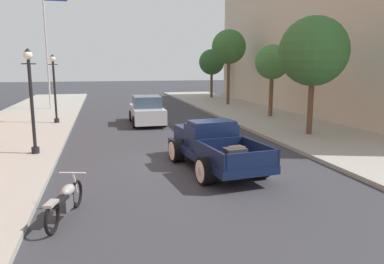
# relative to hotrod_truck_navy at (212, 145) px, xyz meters

# --- Properties ---
(ground_plane) EXTENTS (140.00, 140.00, 0.00)m
(ground_plane) POSITION_rel_hotrod_truck_navy_xyz_m (-0.65, 0.63, -0.75)
(ground_plane) COLOR #333338
(sidewalk_right) EXTENTS (5.50, 64.00, 0.15)m
(sidewalk_right) POSITION_rel_hotrod_truck_navy_xyz_m (6.60, 0.63, -0.68)
(sidewalk_right) COLOR #9E998E
(sidewalk_right) RESTS_ON ground
(building_right_storefront) EXTENTS (12.00, 28.00, 10.42)m
(building_right_storefront) POSITION_rel_hotrod_truck_navy_xyz_m (15.35, 12.29, 4.46)
(building_right_storefront) COLOR beige
(building_right_storefront) RESTS_ON ground
(hotrod_truck_navy) EXTENTS (2.55, 5.07, 1.58)m
(hotrod_truck_navy) POSITION_rel_hotrod_truck_navy_xyz_m (0.00, 0.00, 0.00)
(hotrod_truck_navy) COLOR #0F1938
(hotrod_truck_navy) RESTS_ON ground
(motorcycle_parked) EXTENTS (0.79, 2.06, 0.93)m
(motorcycle_parked) POSITION_rel_hotrod_truck_navy_xyz_m (-4.40, -3.29, -0.31)
(motorcycle_parked) COLOR black
(motorcycle_parked) RESTS_ON ground
(car_background_silver) EXTENTS (1.91, 4.32, 1.65)m
(car_background_silver) POSITION_rel_hotrod_truck_navy_xyz_m (-0.99, 9.76, 0.01)
(car_background_silver) COLOR #B7B7BC
(car_background_silver) RESTS_ON ground
(street_lamp_near) EXTENTS (0.50, 0.32, 3.85)m
(street_lamp_near) POSITION_rel_hotrod_truck_navy_xyz_m (-6.00, 2.89, 1.63)
(street_lamp_near) COLOR black
(street_lamp_near) RESTS_ON sidewalk_left
(street_lamp_far) EXTENTS (0.50, 0.32, 3.85)m
(street_lamp_far) POSITION_rel_hotrod_truck_navy_xyz_m (-6.08, 10.55, 1.63)
(street_lamp_far) COLOR black
(street_lamp_far) RESTS_ON sidewalk_left
(flagpole) EXTENTS (1.74, 0.16, 9.16)m
(flagpole) POSITION_rel_hotrod_truck_navy_xyz_m (-7.09, 18.00, 5.02)
(flagpole) COLOR #B2B2B7
(flagpole) RESTS_ON sidewalk_left
(street_tree_nearest) EXTENTS (3.19, 3.19, 5.47)m
(street_tree_nearest) POSITION_rel_hotrod_truck_navy_xyz_m (6.04, 3.92, 3.26)
(street_tree_nearest) COLOR brown
(street_tree_nearest) RESTS_ON sidewalk_right
(street_tree_second) EXTENTS (2.19, 2.19, 4.54)m
(street_tree_second) POSITION_rel_hotrod_truck_navy_xyz_m (7.05, 10.14, 2.81)
(street_tree_second) COLOR brown
(street_tree_second) RESTS_ON sidewalk_right
(street_tree_third) EXTENTS (2.81, 2.81, 6.14)m
(street_tree_third) POSITION_rel_hotrod_truck_navy_xyz_m (6.81, 17.70, 4.10)
(street_tree_third) COLOR brown
(street_tree_third) RESTS_ON sidewalk_right
(street_tree_farthest) EXTENTS (2.55, 2.55, 4.84)m
(street_tree_farthest) POSITION_rel_hotrod_truck_navy_xyz_m (7.38, 24.36, 2.94)
(street_tree_farthest) COLOR brown
(street_tree_farthest) RESTS_ON sidewalk_right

